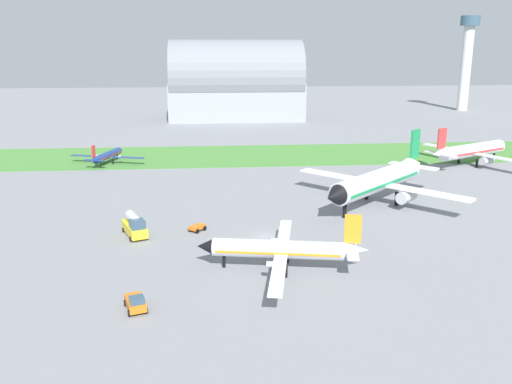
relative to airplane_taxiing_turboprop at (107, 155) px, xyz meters
The scene contains 11 objects.
ground_plane 63.56m from the airplane_taxiing_turboprop, 59.10° to the right, with size 600.00×600.00×0.00m, color gray.
grass_taxiway_strip 33.47m from the airplane_taxiing_turboprop, 12.45° to the left, with size 360.00×28.00×0.08m, color #478438.
airplane_taxiing_turboprop is the anchor object (origin of this frame).
airplane_parked_jet_far 86.66m from the airplane_taxiing_turboprop, ahead, with size 25.21×25.27×9.72m.
airplane_midfield_jet 66.98m from the airplane_taxiing_turboprop, 35.22° to the right, with size 26.93×26.37×11.86m.
airplane_foreground_turboprop 74.56m from the airplane_taxiing_turboprop, 63.43° to the right, with size 21.68×25.19×7.60m.
pushback_tug_near_gate 77.94m from the airplane_taxiing_turboprop, 77.90° to the right, with size 2.92×3.98×1.95m.
baggage_cart_midfield 55.61m from the airplane_taxiing_turboprop, 66.19° to the right, with size 2.88×2.95×0.90m.
fuel_truck_by_runway 53.81m from the airplane_taxiing_turboprop, 75.82° to the right, with size 4.60×6.93×3.29m.
hangar_distant 87.25m from the airplane_taxiing_turboprop, 66.11° to the left, with size 50.32×26.33×29.58m.
control_tower 168.43m from the airplane_taxiing_turboprop, 36.29° to the left, with size 8.00×8.00×39.49m.
Camera 1 is at (-7.95, -75.48, 27.61)m, focal length 37.97 mm.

